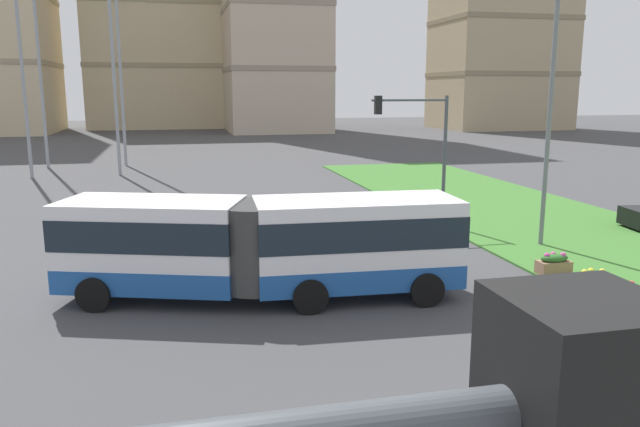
# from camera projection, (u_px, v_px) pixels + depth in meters

# --- Properties ---
(articulated_bus) EXTENTS (12.00, 4.70, 3.00)m
(articulated_bus) POSITION_uv_depth(u_px,v_px,m) (262.00, 244.00, 18.37)
(articulated_bus) COLOR white
(articulated_bus) RESTS_ON ground
(flower_planter_3) EXTENTS (1.10, 0.56, 0.74)m
(flower_planter_3) POSITION_uv_depth(u_px,v_px,m) (620.00, 294.00, 17.70)
(flower_planter_3) COLOR #937051
(flower_planter_3) RESTS_ON grass_median
(flower_planter_4) EXTENTS (1.10, 0.56, 0.74)m
(flower_planter_4) POSITION_uv_depth(u_px,v_px,m) (592.00, 281.00, 18.90)
(flower_planter_4) COLOR #937051
(flower_planter_4) RESTS_ON grass_median
(flower_planter_5) EXTENTS (1.10, 0.56, 0.74)m
(flower_planter_5) POSITION_uv_depth(u_px,v_px,m) (554.00, 264.00, 20.79)
(flower_planter_5) COLOR #937051
(flower_planter_5) RESTS_ON grass_median
(traffic_light_far_right) EXTENTS (3.57, 0.28, 5.91)m
(traffic_light_far_right) POSITION_uv_depth(u_px,v_px,m) (421.00, 138.00, 27.50)
(traffic_light_far_right) COLOR #474C51
(traffic_light_far_right) RESTS_ON ground
(streetlight_median) EXTENTS (0.70, 0.28, 10.03)m
(streetlight_median) POSITION_uv_depth(u_px,v_px,m) (550.00, 108.00, 23.81)
(streetlight_median) COLOR slate
(streetlight_median) RESTS_ON ground
(apartment_tower_westcentre) EXTENTS (21.40, 18.43, 38.06)m
(apartment_tower_westcentre) POSITION_uv_depth(u_px,v_px,m) (153.00, 10.00, 101.65)
(apartment_tower_westcentre) COLOR beige
(apartment_tower_westcentre) RESTS_ON ground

